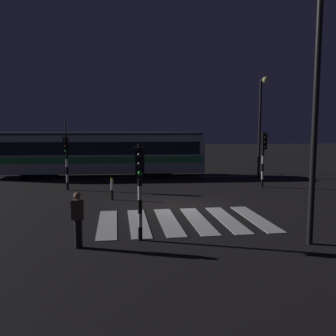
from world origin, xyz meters
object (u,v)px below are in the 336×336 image
(traffic_light_corner_far_right, at_px, (264,151))
(pedestrian_waiting_at_kerb, at_px, (78,220))
(traffic_light_kerb_mid_left, at_px, (140,178))
(bollard_island_edge, at_px, (112,189))
(tram, at_px, (98,153))
(traffic_light_corner_far_left, at_px, (66,154))
(street_lamp_trackside_right, at_px, (261,115))
(street_lamp_near_kerb, at_px, (321,85))

(traffic_light_corner_far_right, distance_m, pedestrian_waiting_at_kerb, 13.99)
(traffic_light_kerb_mid_left, distance_m, pedestrian_waiting_at_kerb, 2.26)
(bollard_island_edge, bearing_deg, tram, 100.18)
(traffic_light_corner_far_left, bearing_deg, street_lamp_trackside_right, 18.11)
(traffic_light_kerb_mid_left, distance_m, bollard_island_edge, 7.08)
(street_lamp_trackside_right, xyz_separation_m, bollard_island_edge, (-10.07, -7.21, -3.93))
(traffic_light_kerb_mid_left, relative_size, street_lamp_near_kerb, 0.40)
(street_lamp_near_kerb, distance_m, pedestrian_waiting_at_kerb, 8.20)
(traffic_light_corner_far_left, relative_size, traffic_light_kerb_mid_left, 1.02)
(street_lamp_near_kerb, height_order, bollard_island_edge, street_lamp_near_kerb)
(street_lamp_trackside_right, bearing_deg, pedestrian_waiting_at_kerb, -126.19)
(tram, bearing_deg, traffic_light_kerb_mid_left, -79.34)
(traffic_light_corner_far_right, relative_size, pedestrian_waiting_at_kerb, 1.96)
(street_lamp_near_kerb, distance_m, tram, 18.62)
(traffic_light_corner_far_left, bearing_deg, traffic_light_kerb_mid_left, -67.20)
(traffic_light_corner_far_right, xyz_separation_m, street_lamp_near_kerb, (-2.20, -10.79, 2.66))
(street_lamp_trackside_right, bearing_deg, bollard_island_edge, -144.41)
(tram, bearing_deg, street_lamp_trackside_right, -7.24)
(traffic_light_corner_far_left, relative_size, street_lamp_near_kerb, 0.41)
(traffic_light_corner_far_right, relative_size, street_lamp_near_kerb, 0.43)
(traffic_light_corner_far_right, height_order, pedestrian_waiting_at_kerb, traffic_light_corner_far_right)
(traffic_light_corner_far_right, bearing_deg, traffic_light_kerb_mid_left, -127.25)
(traffic_light_kerb_mid_left, xyz_separation_m, traffic_light_corner_far_right, (7.48, 9.84, 0.16))
(traffic_light_corner_far_right, xyz_separation_m, bollard_island_edge, (-8.84, -3.05, -1.65))
(traffic_light_kerb_mid_left, height_order, bollard_island_edge, traffic_light_kerb_mid_left)
(traffic_light_kerb_mid_left, xyz_separation_m, street_lamp_near_kerb, (5.28, -0.95, 2.81))
(traffic_light_corner_far_right, distance_m, bollard_island_edge, 9.49)
(pedestrian_waiting_at_kerb, bearing_deg, bollard_island_edge, 85.92)
(bollard_island_edge, bearing_deg, street_lamp_trackside_right, 35.59)
(traffic_light_corner_far_left, bearing_deg, traffic_light_corner_far_right, 0.22)
(street_lamp_near_kerb, distance_m, bollard_island_edge, 11.07)
(street_lamp_trackside_right, height_order, pedestrian_waiting_at_kerb, street_lamp_trackside_right)
(traffic_light_corner_far_left, height_order, traffic_light_corner_far_right, traffic_light_corner_far_right)
(traffic_light_corner_far_left, height_order, street_lamp_trackside_right, street_lamp_trackside_right)
(street_lamp_near_kerb, height_order, pedestrian_waiting_at_kerb, street_lamp_near_kerb)
(traffic_light_corner_far_left, distance_m, street_lamp_trackside_right, 13.72)
(traffic_light_kerb_mid_left, xyz_separation_m, tram, (-2.91, 15.47, -0.30))
(traffic_light_corner_far_left, distance_m, street_lamp_near_kerb, 14.55)
(tram, bearing_deg, traffic_light_corner_far_left, -102.00)
(traffic_light_corner_far_left, distance_m, traffic_light_corner_far_right, 11.60)
(traffic_light_kerb_mid_left, relative_size, street_lamp_trackside_right, 0.44)
(street_lamp_trackside_right, distance_m, tram, 12.04)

